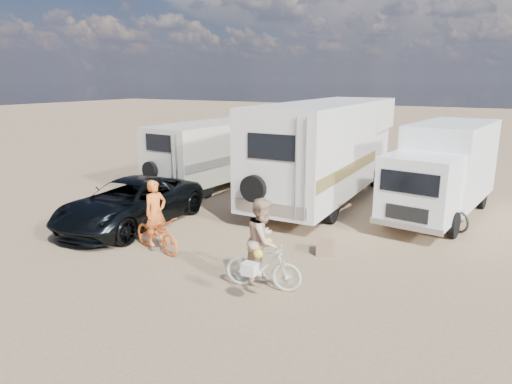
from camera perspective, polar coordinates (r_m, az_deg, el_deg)
The scene contains 12 objects.
ground at distance 11.31m, azimuth -3.75°, elevation -8.64°, with size 140.00×140.00×0.00m, color #9A7D5B.
rv_main at distance 16.87m, azimuth 8.85°, elevation 5.04°, with size 2.63×9.15×3.54m, color silver, non-canonical shape.
rv_left at distance 19.04m, azimuth -5.09°, elevation 4.76°, with size 2.27×6.34×2.63m, color #F2E2D0, non-canonical shape.
box_truck at distance 15.63m, azimuth 22.23°, elevation 2.38°, with size 2.08×6.27×2.96m, color white, non-canonical shape.
dark_suv at distance 14.26m, azimuth -15.45°, elevation -1.33°, with size 2.33×5.06×1.41m, color black.
bike_man at distance 12.09m, azimuth -12.31°, elevation -5.08°, with size 0.61×1.76×0.93m, color orange.
bike_woman at distance 9.72m, azimuth 0.88°, elevation -9.29°, with size 0.47×1.68×1.01m, color beige.
rider_man at distance 11.97m, azimuth -12.40°, elevation -3.36°, with size 0.61×0.40×1.69m, color orange.
rider_woman at distance 9.56m, azimuth 0.89°, elevation -7.08°, with size 0.88×0.69×1.81m, color tan.
bike_parked at distance 14.78m, azimuth 22.23°, elevation -2.15°, with size 0.67×1.92×1.01m, color #292B29.
cooler at distance 14.68m, azimuth 5.95°, elevation -2.37°, with size 0.57×0.42×0.46m, color teal.
crate at distance 11.80m, azimuth 8.63°, elevation -6.85°, with size 0.45×0.45×0.36m, color #86614A.
Camera 1 is at (5.68, -8.77, 4.34)m, focal length 31.98 mm.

